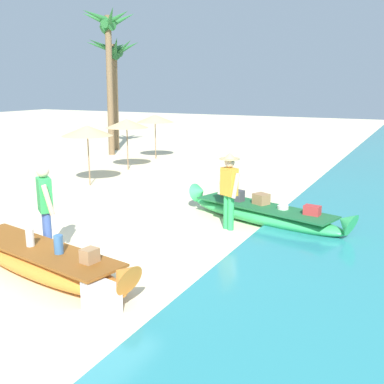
% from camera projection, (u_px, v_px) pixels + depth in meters
% --- Properties ---
extents(ground_plane, '(80.00, 80.00, 0.00)m').
position_uv_depth(ground_plane, '(76.00, 252.00, 8.87)').
color(ground_plane, beige).
extents(boat_orange_foreground, '(4.43, 1.54, 0.81)m').
position_uv_depth(boat_orange_foreground, '(40.00, 260.00, 7.67)').
color(boat_orange_foreground, orange).
rests_on(boat_orange_foreground, ground).
extents(boat_green_midground, '(4.36, 1.90, 0.73)m').
position_uv_depth(boat_green_midground, '(263.00, 213.00, 10.60)').
color(boat_green_midground, '#38B760').
rests_on(boat_green_midground, ground).
extents(person_vendor_hatted, '(0.58, 0.45, 1.72)m').
position_uv_depth(person_vendor_hatted, '(229.00, 186.00, 10.03)').
color(person_vendor_hatted, green).
rests_on(person_vendor_hatted, ground).
extents(person_tourist_customer, '(0.56, 0.49, 1.75)m').
position_uv_depth(person_tourist_customer, '(46.00, 206.00, 8.32)').
color(person_tourist_customer, '#3D5BA8').
rests_on(person_tourist_customer, ground).
extents(parasol_row_0, '(1.60, 1.60, 1.91)m').
position_uv_depth(parasol_row_0, '(87.00, 131.00, 14.38)').
color(parasol_row_0, '#8E6B47').
rests_on(parasol_row_0, ground).
extents(parasol_row_1, '(1.60, 1.60, 1.91)m').
position_uv_depth(parasol_row_1, '(127.00, 124.00, 17.09)').
color(parasol_row_1, '#8E6B47').
rests_on(parasol_row_1, ground).
extents(parasol_row_2, '(1.60, 1.60, 1.91)m').
position_uv_depth(parasol_row_2, '(155.00, 119.00, 19.65)').
color(parasol_row_2, '#8E6B47').
rests_on(parasol_row_2, ground).
extents(palm_tree_tall_inland, '(2.53, 2.73, 6.42)m').
position_uv_depth(palm_tree_tall_inland, '(108.00, 36.00, 20.10)').
color(palm_tree_tall_inland, brown).
rests_on(palm_tree_tall_inland, ground).
extents(palm_tree_leaning_seaward, '(2.55, 2.74, 5.37)m').
position_uv_depth(palm_tree_leaning_seaward, '(114.00, 59.00, 21.82)').
color(palm_tree_leaning_seaward, brown).
rests_on(palm_tree_leaning_seaward, ground).
extents(cooler_box, '(0.60, 0.41, 0.44)m').
position_uv_depth(cooler_box, '(101.00, 297.00, 6.47)').
color(cooler_box, silver).
rests_on(cooler_box, ground).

